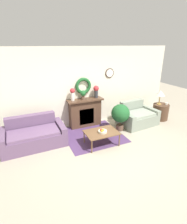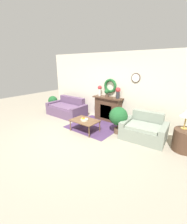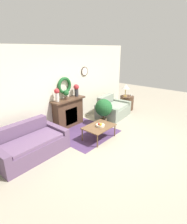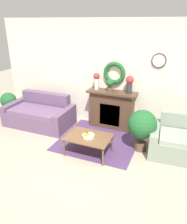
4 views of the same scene
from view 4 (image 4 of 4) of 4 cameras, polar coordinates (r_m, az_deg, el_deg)
The scene contains 13 objects.
ground_plane at distance 4.18m, azimuth -4.08°, elevation -16.25°, with size 16.00×16.00×0.00m, color #9E937F.
floor_rug at distance 5.25m, azimuth 1.47°, elevation -7.25°, with size 1.80×1.76×0.01m.
wall_back at distance 5.58m, azimuth 6.51°, elevation 9.43°, with size 6.80×0.17×2.70m.
fireplace at distance 5.67m, azimuth 4.75°, elevation 0.71°, with size 1.25×0.41×1.00m.
couch_left at distance 6.07m, azimuth -13.80°, elevation -0.57°, with size 1.77×1.00×0.80m.
loveseat_right at distance 4.96m, azimuth 22.19°, elevation -7.20°, with size 1.38×1.05×0.81m.
coffee_table at distance 4.57m, azimuth -1.32°, elevation -6.78°, with size 0.94×0.66×0.41m.
fruit_bowl at distance 4.50m, azimuth -1.46°, elevation -6.18°, with size 0.25×0.25×0.12m.
vase_on_mantel_left at distance 5.59m, azimuth 0.80°, elevation 8.43°, with size 0.17×0.17×0.42m.
vase_on_mantel_right at distance 5.34m, azimuth 9.41°, elevation 7.45°, with size 0.19×0.19×0.43m.
potted_plant_on_mantel at distance 5.47m, azimuth 4.27°, elevation 7.31°, with size 0.19×0.19×0.31m.
potted_plant_floor_by_couch at distance 6.73m, azimuth -21.27°, elevation 2.48°, with size 0.45×0.45×0.74m.
potted_plant_floor_by_loveseat at distance 4.71m, azimuth 12.58°, elevation -3.47°, with size 0.62×0.62×0.92m.
Camera 4 is at (1.52, -2.87, 2.63)m, focal length 35.00 mm.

